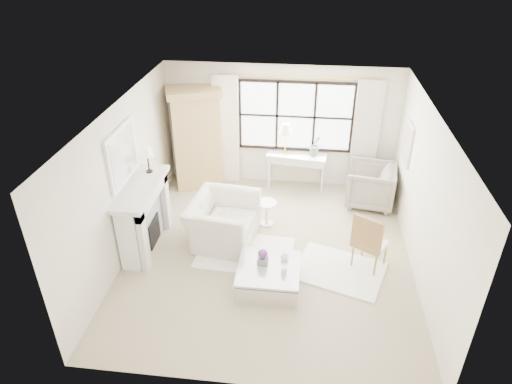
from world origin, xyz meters
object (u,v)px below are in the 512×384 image
Objects in this scene: armoire at (196,138)px; club_armchair at (223,221)px; coffee_table at (269,277)px; console_table at (296,171)px.

armoire is 2.39m from club_armchair.
console_table is at bearing 85.02° from coffee_table.
armoire is 1.72× the size of club_armchair.
club_armchair is (-1.26, -2.20, 0.02)m from console_table.
coffee_table is (1.90, -3.23, -0.96)m from armoire.
armoire is at bearing -169.27° from console_table.
coffee_table is (-0.29, -3.36, -0.22)m from console_table.
club_armchair is at bearing 129.72° from coffee_table.
armoire is 3.87m from coffee_table.
coffee_table is at bearing -79.34° from armoire.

